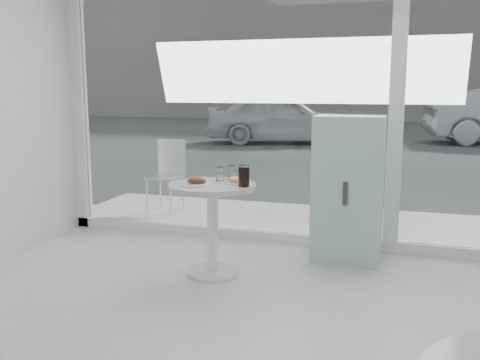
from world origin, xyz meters
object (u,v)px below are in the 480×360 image
(mint_cabinet, at_px, (348,190))
(car_white, at_px, (282,118))
(patio_chair, at_px, (168,171))
(water_tumbler_a, at_px, (220,175))
(water_tumbler_b, at_px, (232,173))
(cola_glass, at_px, (244,176))
(main_table, at_px, (212,210))
(plate_fritter, at_px, (197,182))
(plate_donut, at_px, (236,181))

(mint_cabinet, height_order, car_white, car_white)
(patio_chair, relative_size, car_white, 0.21)
(mint_cabinet, distance_m, water_tumbler_a, 1.16)
(water_tumbler_b, height_order, cola_glass, cola_glass)
(main_table, height_order, patio_chair, patio_chair)
(water_tumbler_a, relative_size, water_tumbler_b, 0.94)
(plate_fritter, height_order, cola_glass, cola_glass)
(plate_donut, relative_size, water_tumbler_b, 1.67)
(mint_cabinet, height_order, plate_fritter, mint_cabinet)
(car_white, xyz_separation_m, cola_glass, (2.16, -10.87, 0.13))
(mint_cabinet, distance_m, water_tumbler_b, 1.05)
(mint_cabinet, xyz_separation_m, water_tumbler_b, (-0.93, -0.46, 0.17))
(mint_cabinet, xyz_separation_m, plate_fritter, (-1.11, -0.81, 0.15))
(main_table, bearing_deg, plate_fritter, -131.30)
(patio_chair, bearing_deg, car_white, 98.11)
(plate_fritter, bearing_deg, water_tumbler_b, 62.26)
(car_white, bearing_deg, plate_fritter, 176.02)
(patio_chair, bearing_deg, mint_cabinet, -22.75)
(main_table, xyz_separation_m, car_white, (-1.88, 10.83, 0.17))
(water_tumbler_b, bearing_deg, main_table, -110.74)
(patio_chair, distance_m, water_tumbler_a, 2.14)
(car_white, xyz_separation_m, plate_fritter, (1.79, -10.93, 0.08))
(mint_cabinet, bearing_deg, plate_donut, -142.91)
(patio_chair, height_order, water_tumbler_a, patio_chair)
(car_white, distance_m, water_tumbler_a, 10.83)
(water_tumbler_a, bearing_deg, mint_cabinet, 27.99)
(mint_cabinet, distance_m, patio_chair, 2.57)
(water_tumbler_b, relative_size, cola_glass, 0.72)
(mint_cabinet, xyz_separation_m, water_tumbler_a, (-1.01, -0.54, 0.17))
(plate_fritter, bearing_deg, car_white, 99.29)
(main_table, height_order, water_tumbler_b, water_tumbler_b)
(patio_chair, relative_size, plate_fritter, 3.42)
(main_table, relative_size, water_tumbler_a, 6.65)
(main_table, bearing_deg, plate_donut, 22.84)
(mint_cabinet, distance_m, car_white, 10.53)
(mint_cabinet, bearing_deg, car_white, 106.41)
(main_table, distance_m, mint_cabinet, 1.25)
(main_table, height_order, water_tumbler_a, water_tumbler_a)
(mint_cabinet, relative_size, plate_donut, 6.35)
(patio_chair, xyz_separation_m, cola_glass, (1.55, -1.91, 0.31))
(car_white, bearing_deg, cola_glass, 177.98)
(main_table, relative_size, patio_chair, 0.88)
(main_table, bearing_deg, water_tumbler_b, 69.26)
(plate_donut, height_order, water_tumbler_b, water_tumbler_b)
(cola_glass, bearing_deg, car_white, 101.25)
(patio_chair, distance_m, water_tumbler_b, 2.13)
(plate_donut, bearing_deg, plate_fritter, -146.52)
(main_table, height_order, cola_glass, cola_glass)
(plate_fritter, relative_size, plate_donut, 1.24)
(patio_chair, bearing_deg, water_tumbler_b, -45.88)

